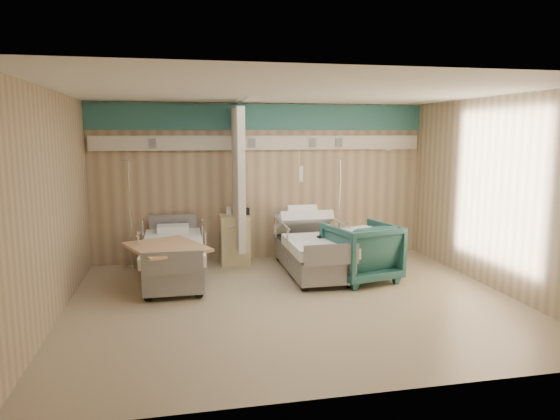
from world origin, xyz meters
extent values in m
cube|color=gray|center=(0.00, 0.00, 0.00)|extent=(6.00, 5.00, 0.00)
cube|color=tan|center=(0.00, 2.50, 1.40)|extent=(6.00, 0.04, 2.80)
cube|color=tan|center=(0.00, -2.50, 1.40)|extent=(6.00, 0.04, 2.80)
cube|color=tan|center=(-3.00, 0.00, 1.40)|extent=(0.04, 5.00, 2.80)
cube|color=tan|center=(3.00, 0.00, 1.40)|extent=(0.04, 5.00, 2.80)
cube|color=white|center=(0.00, 0.00, 2.80)|extent=(6.00, 5.00, 0.04)
cube|color=#2D6A6A|center=(0.00, 2.48, 2.55)|extent=(6.00, 0.04, 0.45)
cube|color=beige|center=(0.00, 2.45, 2.10)|extent=(5.88, 0.08, 0.25)
cylinder|color=silver|center=(-0.50, 1.60, 2.76)|extent=(0.03, 1.80, 0.03)
cube|color=beige|center=(-0.50, 1.95, 1.51)|extent=(0.12, 0.90, 2.35)
cube|color=#D7C686|center=(-0.55, 2.20, 0.42)|extent=(0.50, 0.48, 0.85)
imported|color=#1F4E4A|center=(1.25, 0.77, 0.45)|extent=(1.17, 1.19, 0.91)
cube|color=silver|center=(1.26, 0.78, 0.94)|extent=(0.79, 0.75, 0.07)
cylinder|color=silver|center=(1.39, 2.28, 0.01)|extent=(0.32, 0.32, 0.03)
cylinder|color=silver|center=(1.39, 2.28, 0.90)|extent=(0.03, 0.03, 1.80)
cylinder|color=silver|center=(1.39, 2.28, 1.80)|extent=(0.22, 0.03, 0.03)
cylinder|color=silver|center=(-2.29, 2.17, 0.01)|extent=(0.33, 0.33, 0.03)
cylinder|color=silver|center=(-2.29, 2.17, 0.92)|extent=(0.03, 0.03, 1.84)
cylinder|color=silver|center=(-2.29, 2.17, 1.84)|extent=(0.22, 0.03, 0.03)
cube|color=black|center=(0.72, 1.09, 0.65)|extent=(0.17, 0.11, 0.04)
cube|color=tan|center=(-1.69, 0.84, 0.65)|extent=(1.32, 1.44, 0.04)
cube|color=black|center=(-0.42, 2.22, 0.91)|extent=(0.27, 0.22, 0.13)
cylinder|color=white|center=(-0.63, 2.30, 0.92)|extent=(0.13, 0.13, 0.14)
camera|label=1|loc=(-1.50, -6.34, 2.26)|focal=32.00mm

